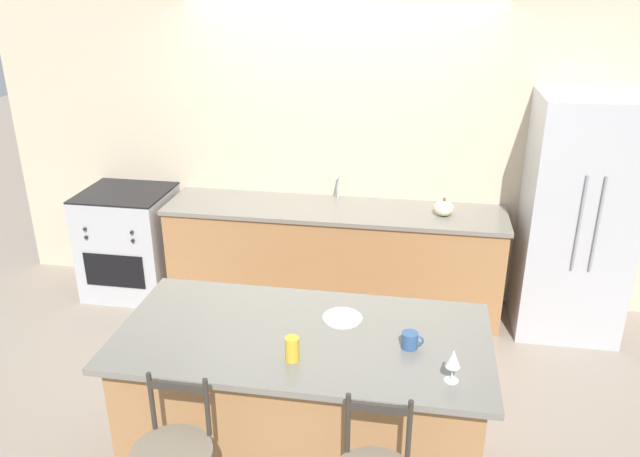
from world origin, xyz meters
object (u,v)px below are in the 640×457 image
(oven_range, at_px, (131,242))
(wine_glass, at_px, (453,359))
(dinner_plate, at_px, (342,318))
(refrigerator, at_px, (576,218))
(pumpkin_decoration, at_px, (444,208))
(coffee_mug, at_px, (410,340))
(tumbler_cup, at_px, (292,349))

(oven_range, distance_m, wine_glass, 3.55)
(dinner_plate, bearing_deg, oven_range, 140.75)
(refrigerator, height_order, pumpkin_decoration, refrigerator)
(coffee_mug, bearing_deg, oven_range, 141.98)
(oven_range, bearing_deg, dinner_plate, -39.25)
(wine_glass, height_order, pumpkin_decoration, wine_glass)
(coffee_mug, height_order, tumbler_cup, tumbler_cup)
(refrigerator, bearing_deg, oven_range, -179.99)
(pumpkin_decoration, bearing_deg, coffee_mug, -95.66)
(tumbler_cup, height_order, pumpkin_decoration, pumpkin_decoration)
(dinner_plate, bearing_deg, wine_glass, -39.00)
(refrigerator, bearing_deg, pumpkin_decoration, 179.93)
(wine_glass, bearing_deg, dinner_plate, 141.00)
(oven_range, height_order, dinner_plate, oven_range)
(pumpkin_decoration, bearing_deg, wine_glass, -89.78)
(coffee_mug, bearing_deg, tumbler_cup, -160.11)
(refrigerator, height_order, oven_range, refrigerator)
(oven_range, distance_m, tumbler_cup, 2.96)
(dinner_plate, bearing_deg, coffee_mug, -30.31)
(coffee_mug, distance_m, tumbler_cup, 0.61)
(refrigerator, distance_m, coffee_mug, 2.30)
(refrigerator, xyz_separation_m, wine_glass, (-1.00, -2.22, 0.09))
(oven_range, height_order, tumbler_cup, tumbler_cup)
(wine_glass, distance_m, tumbler_cup, 0.78)
(tumbler_cup, distance_m, pumpkin_decoration, 2.31)
(oven_range, relative_size, dinner_plate, 4.22)
(dinner_plate, bearing_deg, tumbler_cup, -114.22)
(tumbler_cup, bearing_deg, wine_glass, -3.20)
(dinner_plate, bearing_deg, pumpkin_decoration, 71.80)
(refrigerator, distance_m, tumbler_cup, 2.80)
(pumpkin_decoration, bearing_deg, refrigerator, -0.07)
(oven_range, bearing_deg, refrigerator, 0.01)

